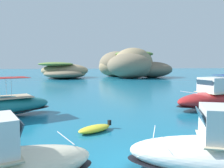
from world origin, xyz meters
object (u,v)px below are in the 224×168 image
Objects in this scene: islet_large at (129,65)px; islet_small at (64,71)px; dinghy_tender at (95,129)px; motorboat_red at (219,98)px.

islet_small is at bearing 179.48° from islet_large.
islet_small reaches higher than dinghy_tender.
motorboat_red is at bearing -94.30° from islet_large.
dinghy_tender is (-17.92, -61.96, -3.94)m from islet_large.
islet_large is at bearing 85.70° from motorboat_red.
islet_large is 10.47× the size of dinghy_tender.
motorboat_red is (17.49, -55.73, -1.03)m from islet_small.
islet_small is at bearing 107.42° from motorboat_red.
islet_large is at bearing 73.87° from dinghy_tender.
islet_small is at bearing 93.44° from dinghy_tender.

